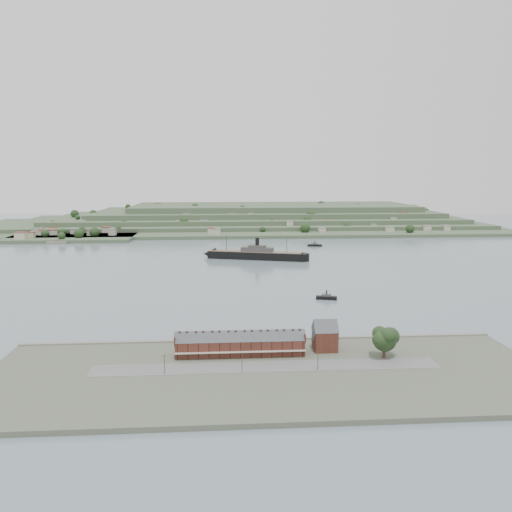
{
  "coord_description": "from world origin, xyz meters",
  "views": [
    {
      "loc": [
        -17.18,
        -372.23,
        78.78
      ],
      "look_at": [
        10.31,
        30.0,
        12.25
      ],
      "focal_mm": 35.0,
      "sensor_mm": 36.0,
      "label": 1
    }
  ],
  "objects": [
    {
      "name": "far_peninsula",
      "position": [
        27.91,
        393.1,
        11.88
      ],
      "size": [
        760.0,
        309.0,
        30.0
      ],
      "color": "#344A31",
      "rests_on": "ground"
    },
    {
      "name": "ground",
      "position": [
        0.0,
        0.0,
        0.0
      ],
      "size": [
        1400.0,
        1400.0,
        0.0
      ],
      "primitive_type": "plane",
      "color": "slate",
      "rests_on": "ground"
    },
    {
      "name": "fig_tree",
      "position": [
        50.97,
        -175.42,
        10.44
      ],
      "size": [
        12.38,
        10.72,
        13.82
      ],
      "color": "#3E2D1C",
      "rests_on": "ground"
    },
    {
      "name": "near_shore",
      "position": [
        0.0,
        -186.75,
        1.01
      ],
      "size": [
        220.0,
        80.0,
        2.6
      ],
      "color": "#4C5142",
      "rests_on": "ground"
    },
    {
      "name": "terrace_row",
      "position": [
        -10.0,
        -168.02,
        6.84
      ],
      "size": [
        55.6,
        9.8,
        11.07
      ],
      "color": "#49251A",
      "rests_on": "ground"
    },
    {
      "name": "ferry_east",
      "position": [
        84.43,
        165.3,
        1.43
      ],
      "size": [
        16.14,
        5.86,
        5.93
      ],
      "color": "black",
      "rests_on": "ground"
    },
    {
      "name": "steamship",
      "position": [
        11.04,
        86.25,
        4.49
      ],
      "size": [
        99.19,
        38.12,
        24.33
      ],
      "color": "black",
      "rests_on": "ground"
    },
    {
      "name": "tugboat",
      "position": [
        48.47,
        -68.17,
        1.45
      ],
      "size": [
        13.69,
        6.57,
        5.96
      ],
      "color": "black",
      "rests_on": "ground"
    },
    {
      "name": "gabled_building",
      "position": [
        27.5,
        -164.0,
        8.19
      ],
      "size": [
        10.4,
        10.18,
        14.09
      ],
      "color": "#49251A",
      "rests_on": "ground"
    }
  ]
}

